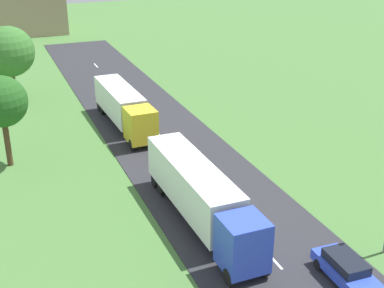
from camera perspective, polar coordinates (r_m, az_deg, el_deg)
truck_second at (r=33.75m, az=0.89°, el=-5.44°), size 2.66×13.97×3.69m
truck_third at (r=50.28m, az=-7.45°, el=4.09°), size 2.82×12.78×3.53m
car_third at (r=30.47m, az=16.51°, el=-13.02°), size 1.93×4.61×1.46m
tree_birch at (r=60.10m, az=-19.31°, el=9.47°), size 5.42×5.42×8.20m
tree_maple at (r=43.31m, az=-20.07°, el=4.32°), size 4.07×4.07×7.48m
distant_building at (r=101.18m, az=-18.96°, el=13.63°), size 17.04×13.87×7.53m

